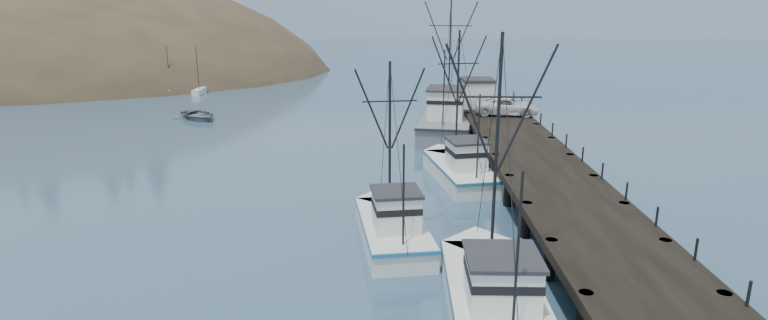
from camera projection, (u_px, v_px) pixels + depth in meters
ground at (301, 288)px, 27.02m from camera, size 400.00×400.00×0.00m
pier at (532, 158)px, 41.85m from camera, size 6.00×44.00×2.00m
distant_ridge at (408, 34)px, 190.61m from camera, size 360.00×40.00×26.00m
distant_ridge_far at (261, 31)px, 205.46m from camera, size 180.00×25.00×18.00m
moored_sailboats at (145, 86)px, 82.71m from camera, size 23.30×17.06×6.35m
trawler_near at (493, 293)px, 24.92m from camera, size 3.97×11.63×11.77m
trawler_mid at (392, 226)px, 32.01m from camera, size 4.46×9.79×9.85m
trawler_far at (459, 169)px, 42.48m from camera, size 5.00×10.48×10.77m
work_vessel at (447, 120)px, 56.83m from camera, size 6.61×15.49×12.91m
pier_shed at (477, 92)px, 58.73m from camera, size 3.00×3.20×2.80m
pickup_truck at (507, 106)px, 54.90m from camera, size 6.08×3.43×1.60m
motorboat at (199, 119)px, 63.15m from camera, size 6.70×6.77×1.15m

